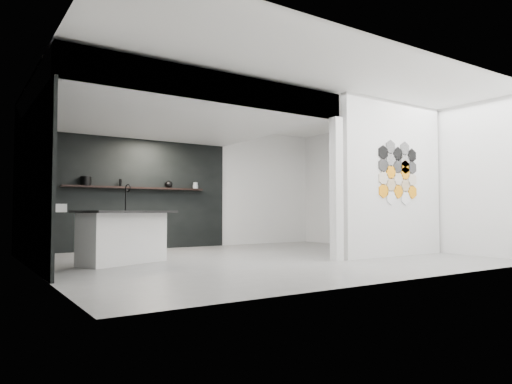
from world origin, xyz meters
The scene contains 17 objects.
floor centered at (0.00, 0.00, -0.01)m, with size 7.00×6.00×0.01m, color slate.
partition_panel centered at (2.23, -1.00, 1.40)m, with size 2.45×0.15×2.80m, color silver.
bay_clad_back centered at (-1.30, 2.97, 1.18)m, with size 4.40×0.04×2.35m, color black.
bay_clad_left centered at (-3.47, 1.00, 1.18)m, with size 0.04×4.00×2.35m, color black.
bulkhead centered at (-1.30, 1.00, 2.55)m, with size 4.40×4.00×0.40m, color silver.
corner_column centered at (0.82, -1.00, 1.18)m, with size 0.16×0.16×2.35m, color silver.
fascia_beam centered at (-1.30, -0.92, 2.55)m, with size 4.40×0.16×0.40m, color silver.
wall_basin centered at (-3.24, 0.80, 0.85)m, with size 0.40×0.60×0.12m, color silver.
display_shelf centered at (-1.20, 2.87, 1.30)m, with size 3.00×0.15×0.04m, color black.
kitchen_island centered at (-2.21, 0.49, 0.42)m, with size 1.68×1.22×1.24m.
stockpot centered at (-2.24, 2.87, 1.41)m, with size 0.21×0.21×0.17m, color black.
kettle centered at (-0.50, 2.87, 1.39)m, with size 0.17×0.17×0.15m, color black.
glass_bowl centered at (0.15, 2.87, 1.36)m, with size 0.12×0.12×0.09m, color gray.
glass_vase centered at (0.15, 2.87, 1.39)m, with size 0.10×0.10×0.14m, color gray.
bottle_dark centered at (-1.55, 2.87, 1.39)m, with size 0.06×0.06×0.15m, color black.
utensil_cup centered at (-2.20, 2.87, 1.36)m, with size 0.07×0.07×0.09m, color black.
hex_tile_cluster centered at (2.26, -1.09, 1.50)m, with size 1.04×0.02×1.16m.
Camera 1 is at (-4.39, -6.49, 0.80)m, focal length 32.00 mm.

